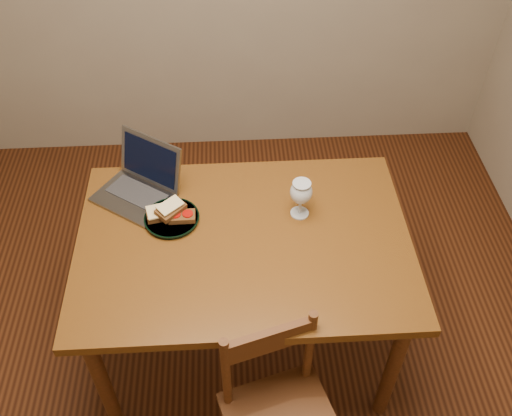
{
  "coord_description": "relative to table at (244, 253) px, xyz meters",
  "views": [
    {
      "loc": [
        -0.01,
        -1.37,
        2.41
      ],
      "look_at": [
        0.08,
        0.19,
        0.8
      ],
      "focal_mm": 40.0,
      "sensor_mm": 36.0,
      "label": 1
    }
  ],
  "objects": [
    {
      "name": "floor",
      "position": [
        -0.03,
        -0.08,
        -0.66
      ],
      "size": [
        3.2,
        3.2,
        0.02
      ],
      "primitive_type": "cube",
      "color": "black",
      "rests_on": "ground"
    },
    {
      "name": "table",
      "position": [
        0.0,
        0.0,
        0.0
      ],
      "size": [
        1.3,
        0.9,
        0.74
      ],
      "color": "#47230B",
      "rests_on": "floor"
    },
    {
      "name": "chair",
      "position": [
        0.1,
        -0.57,
        -0.21
      ],
      "size": [
        0.47,
        0.46,
        0.41
      ],
      "rotation": [
        0.0,
        0.0,
        0.29
      ],
      "color": "#3A210C",
      "rests_on": "floor"
    },
    {
      "name": "plate",
      "position": [
        -0.28,
        0.12,
        0.1
      ],
      "size": [
        0.22,
        0.22,
        0.02
      ],
      "primitive_type": "cylinder",
      "color": "black",
      "rests_on": "table"
    },
    {
      "name": "sandwich_cheese",
      "position": [
        -0.32,
        0.13,
        0.12
      ],
      "size": [
        0.13,
        0.09,
        0.04
      ],
      "primitive_type": null,
      "rotation": [
        0.0,
        0.0,
        0.19
      ],
      "color": "#381E0C",
      "rests_on": "plate"
    },
    {
      "name": "sandwich_tomato",
      "position": [
        -0.24,
        0.11,
        0.12
      ],
      "size": [
        0.11,
        0.06,
        0.03
      ],
      "primitive_type": null,
      "rotation": [
        0.0,
        0.0,
        0.01
      ],
      "color": "#381E0C",
      "rests_on": "plate"
    },
    {
      "name": "sandwich_top",
      "position": [
        -0.28,
        0.12,
        0.15
      ],
      "size": [
        0.13,
        0.13,
        0.04
      ],
      "primitive_type": null,
      "rotation": [
        0.0,
        0.0,
        0.8
      ],
      "color": "#381E0C",
      "rests_on": "plate"
    },
    {
      "name": "milk_glass",
      "position": [
        0.23,
        0.12,
        0.17
      ],
      "size": [
        0.09,
        0.09,
        0.17
      ],
      "primitive_type": null,
      "color": "white",
      "rests_on": "table"
    },
    {
      "name": "laptop",
      "position": [
        -0.41,
        0.3,
        0.14
      ],
      "size": [
        0.41,
        0.4,
        0.22
      ],
      "rotation": [
        0.0,
        0.0,
        -0.61
      ],
      "color": "slate",
      "rests_on": "table"
    }
  ]
}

